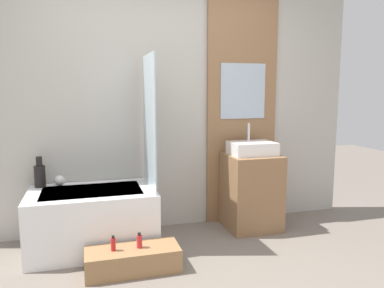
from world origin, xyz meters
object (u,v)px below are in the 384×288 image
(bottle_soap_primary, at_px, (113,244))
(wooden_step_bench, at_px, (133,260))
(vase_tall_dark, at_px, (40,175))
(sink, at_px, (252,148))
(bottle_soap_secondary, at_px, (139,241))
(vase_round_light, at_px, (59,181))
(bathtub, at_px, (93,219))

(bottle_soap_primary, bearing_deg, wooden_step_bench, 0.00)
(wooden_step_bench, bearing_deg, vase_tall_dark, 132.79)
(sink, height_order, bottle_soap_secondary, sink)
(vase_tall_dark, bearing_deg, vase_round_light, 0.60)
(wooden_step_bench, relative_size, sink, 1.65)
(vase_tall_dark, height_order, bottle_soap_secondary, vase_tall_dark)
(bathtub, xyz_separation_m, bottle_soap_primary, (0.14, -0.54, -0.03))
(bathtub, height_order, bottle_soap_secondary, bathtub)
(bathtub, distance_m, wooden_step_bench, 0.64)
(vase_tall_dark, distance_m, vase_round_light, 0.18)
(bathtub, distance_m, bottle_soap_secondary, 0.64)
(bottle_soap_secondary, bearing_deg, sink, 26.49)
(wooden_step_bench, xyz_separation_m, sink, (1.30, 0.62, 0.74))
(wooden_step_bench, height_order, bottle_soap_secondary, bottle_soap_secondary)
(vase_tall_dark, distance_m, bottle_soap_primary, 1.07)
(bottle_soap_primary, bearing_deg, bathtub, 104.29)
(bathtub, distance_m, vase_tall_dark, 0.64)
(sink, distance_m, bottle_soap_primary, 1.69)
(sink, relative_size, vase_round_light, 4.69)
(bathtub, height_order, bottle_soap_primary, bathtub)
(bathtub, xyz_separation_m, sink, (1.59, 0.08, 0.57))
(sink, xyz_separation_m, vase_round_light, (-1.87, 0.18, -0.25))
(bathtub, xyz_separation_m, vase_tall_dark, (-0.45, 0.25, 0.38))
(vase_tall_dark, bearing_deg, sink, -4.91)
(wooden_step_bench, height_order, vase_round_light, vase_round_light)
(sink, bearing_deg, vase_tall_dark, 175.09)
(sink, bearing_deg, bathtub, -177.13)
(wooden_step_bench, distance_m, vase_round_light, 1.10)
(bathtub, height_order, vase_round_light, vase_round_light)
(wooden_step_bench, distance_m, vase_tall_dark, 1.22)
(sink, distance_m, bottle_soap_secondary, 1.52)
(sink, height_order, vase_round_light, sink)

